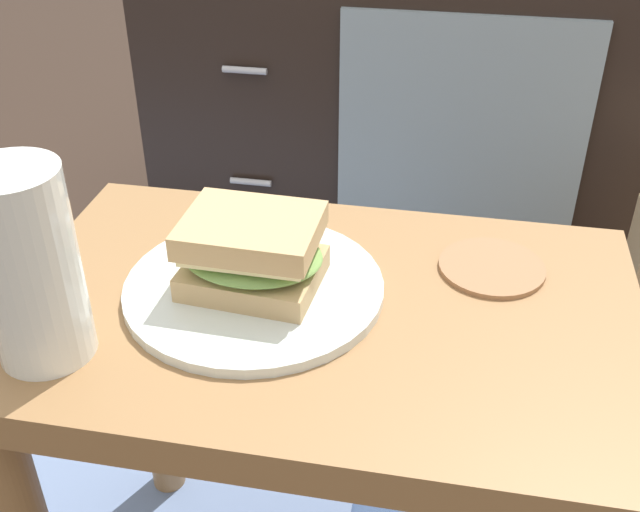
# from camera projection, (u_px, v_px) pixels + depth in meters

# --- Properties ---
(side_table) EXTENTS (0.56, 0.36, 0.46)m
(side_table) POSITION_uv_depth(u_px,v_px,m) (321.00, 380.00, 0.72)
(side_table) COLOR olive
(side_table) RESTS_ON ground
(tv_cabinet) EXTENTS (0.96, 0.46, 0.58)m
(tv_cabinet) POSITION_uv_depth(u_px,v_px,m) (404.00, 96.00, 1.54)
(tv_cabinet) COLOR black
(tv_cabinet) RESTS_ON ground
(area_rug) EXTENTS (1.19, 0.82, 0.01)m
(area_rug) POSITION_uv_depth(u_px,v_px,m) (82.00, 370.00, 1.28)
(area_rug) COLOR #384C72
(area_rug) RESTS_ON ground
(plate) EXTENTS (0.23, 0.23, 0.01)m
(plate) POSITION_uv_depth(u_px,v_px,m) (254.00, 287.00, 0.68)
(plate) COLOR silver
(plate) RESTS_ON side_table
(sandwich_front) EXTENTS (0.13, 0.11, 0.07)m
(sandwich_front) POSITION_uv_depth(u_px,v_px,m) (252.00, 252.00, 0.66)
(sandwich_front) COLOR tan
(sandwich_front) RESTS_ON plate
(beer_glass) EXTENTS (0.08, 0.08, 0.16)m
(beer_glass) POSITION_uv_depth(u_px,v_px,m) (30.00, 271.00, 0.58)
(beer_glass) COLOR silver
(beer_glass) RESTS_ON side_table
(coaster) EXTENTS (0.10, 0.10, 0.01)m
(coaster) POSITION_uv_depth(u_px,v_px,m) (492.00, 267.00, 0.71)
(coaster) COLOR #996B47
(coaster) RESTS_ON side_table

